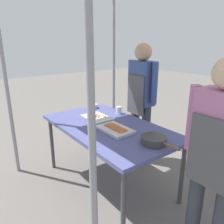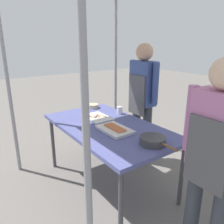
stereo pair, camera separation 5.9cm
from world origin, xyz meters
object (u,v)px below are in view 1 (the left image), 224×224
Objects in this scene: tray_grilled_sausages at (115,129)px; cooking_wok at (154,140)px; drink_cup_near_edge at (119,110)px; customer_nearby at (217,150)px; tray_meat_skewers at (97,118)px; condiment_bowl at (92,106)px; stall_table at (108,130)px; vendor_woman at (141,94)px.

cooking_wok is (0.45, 0.10, 0.02)m from tray_grilled_sausages.
customer_nearby is (1.47, -0.30, 0.13)m from drink_cup_near_edge.
condiment_bowl reaches higher than tray_meat_skewers.
stall_table is at bearing -53.60° from drink_cup_near_edge.
tray_grilled_sausages is at bearing 117.86° from vendor_woman.
tray_meat_skewers reaches higher than stall_table.
customer_nearby is at bearing 5.59° from tray_grilled_sausages.
condiment_bowl is at bearing 162.54° from stall_table.
condiment_bowl is (-0.87, 0.26, 0.01)m from tray_grilled_sausages.
tray_meat_skewers is at bearing -25.00° from condiment_bowl.
customer_nearby is (1.43, -0.65, -0.04)m from vendor_woman.
stall_table is 10.39× the size of condiment_bowl.
vendor_woman is at bearing 87.94° from tray_meat_skewers.
vendor_woman is at bearing 155.48° from customer_nearby.
stall_table is 0.73m from condiment_bowl.
stall_table is at bearing -176.98° from customer_nearby.
vendor_woman is 1.58m from customer_nearby.
cooking_wok is at bearing -179.89° from customer_nearby.
cooking_wok is at bearing 3.29° from tray_meat_skewers.
cooking_wok is 1.33m from condiment_bowl.
tray_grilled_sausages is at bearing -6.69° from tray_meat_skewers.
customer_nearby reaches higher than drink_cup_near_edge.
condiment_bowl is at bearing -161.52° from drink_cup_near_edge.
condiment_bowl is 0.09× the size of vendor_woman.
vendor_woman reaches higher than drink_cup_near_edge.
stall_table is 4.10× the size of tray_grilled_sausages.
cooking_wok is at bearing 12.48° from tray_grilled_sausages.
condiment_bowl is at bearing 163.55° from tray_grilled_sausages.
drink_cup_near_edge reaches higher than tray_grilled_sausages.
tray_meat_skewers is 2.44× the size of condiment_bowl.
cooking_wok is (0.63, 0.06, 0.09)m from stall_table.
stall_table is 3.99× the size of cooking_wok.
cooking_wok is 0.60m from customer_nearby.
condiment_bowl is 0.45m from drink_cup_near_edge.
condiment_bowl is at bearing 155.00° from tray_meat_skewers.
stall_table is 0.98× the size of vendor_woman.
vendor_woman is (0.47, 0.50, 0.19)m from condiment_bowl.
drink_cup_near_edge is (0.43, 0.14, 0.02)m from condiment_bowl.
cooking_wok is at bearing 142.42° from vendor_woman.
vendor_woman is at bearing 117.86° from tray_grilled_sausages.
drink_cup_near_edge reaches higher than cooking_wok.
drink_cup_near_edge reaches higher than condiment_bowl.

